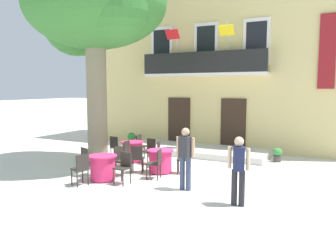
# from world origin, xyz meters

# --- Properties ---
(ground_plane) EXTENTS (120.00, 120.00, 0.00)m
(ground_plane) POSITION_xyz_m (0.00, 0.00, 0.00)
(ground_plane) COLOR silver
(building_facade) EXTENTS (13.00, 5.09, 7.50)m
(building_facade) POSITION_xyz_m (-0.75, 6.99, 3.75)
(building_facade) COLOR #DBC67F
(building_facade) RESTS_ON ground
(entrance_step_platform) EXTENTS (6.10, 2.34, 0.25)m
(entrance_step_platform) POSITION_xyz_m (-0.75, 3.83, 0.12)
(entrance_step_platform) COLOR silver
(entrance_step_platform) RESTS_ON ground
(plane_tree) EXTENTS (5.18, 4.54, 7.11)m
(plane_tree) POSITION_xyz_m (-3.07, 0.19, 5.44)
(plane_tree) COLOR #7F755B
(plane_tree) RESTS_ON ground
(cafe_table_near_tree) EXTENTS (0.86, 0.86, 0.76)m
(cafe_table_near_tree) POSITION_xyz_m (-1.61, -1.38, 0.39)
(cafe_table_near_tree) COLOR #E52D66
(cafe_table_near_tree) RESTS_ON ground
(cafe_chair_near_tree_0) EXTENTS (0.52, 0.52, 0.91)m
(cafe_chair_near_tree_0) POSITION_xyz_m (-1.81, -2.10, 0.53)
(cafe_chair_near_tree_0) COLOR #2D2823
(cafe_chair_near_tree_0) RESTS_ON ground
(cafe_chair_near_tree_1) EXTENTS (0.44, 0.44, 0.91)m
(cafe_chair_near_tree_1) POSITION_xyz_m (-0.85, -1.37, 0.53)
(cafe_chair_near_tree_1) COLOR #2D2823
(cafe_chair_near_tree_1) RESTS_ON ground
(cafe_chair_near_tree_2) EXTENTS (0.50, 0.50, 0.91)m
(cafe_chair_near_tree_2) POSITION_xyz_m (-1.46, -0.64, 0.53)
(cafe_chair_near_tree_2) COLOR #2D2823
(cafe_chair_near_tree_2) RESTS_ON ground
(cafe_chair_near_tree_3) EXTENTS (0.51, 0.51, 0.91)m
(cafe_chair_near_tree_3) POSITION_xyz_m (-2.34, -1.19, 0.53)
(cafe_chair_near_tree_3) COLOR #2D2823
(cafe_chair_near_tree_3) RESTS_ON ground
(cafe_table_middle) EXTENTS (0.86, 0.86, 0.76)m
(cafe_table_middle) POSITION_xyz_m (-2.23, 1.21, 0.39)
(cafe_table_middle) COLOR #E52D66
(cafe_table_middle) RESTS_ON ground
(cafe_chair_middle_0) EXTENTS (0.43, 0.43, 0.91)m
(cafe_chair_middle_0) POSITION_xyz_m (-2.09, 0.47, 0.53)
(cafe_chair_middle_0) COLOR #2D2823
(cafe_chair_middle_0) RESTS_ON ground
(cafe_chair_middle_1) EXTENTS (0.44, 0.44, 0.91)m
(cafe_chair_middle_1) POSITION_xyz_m (-1.47, 1.21, 0.53)
(cafe_chair_middle_1) COLOR #2D2823
(cafe_chair_middle_1) RESTS_ON ground
(cafe_chair_middle_2) EXTENTS (0.40, 0.40, 0.91)m
(cafe_chair_middle_2) POSITION_xyz_m (-2.31, 1.96, 0.53)
(cafe_chair_middle_2) COLOR #2D2823
(cafe_chair_middle_2) RESTS_ON ground
(cafe_chair_middle_3) EXTENTS (0.44, 0.44, 0.91)m
(cafe_chair_middle_3) POSITION_xyz_m (-2.98, 1.20, 0.53)
(cafe_chair_middle_3) COLOR #2D2823
(cafe_chair_middle_3) RESTS_ON ground
(cafe_table_front) EXTENTS (0.86, 0.86, 0.76)m
(cafe_table_front) POSITION_xyz_m (-0.50, 0.20, 0.39)
(cafe_table_front) COLOR #E52D66
(cafe_table_front) RESTS_ON ground
(cafe_chair_front_0) EXTENTS (0.53, 0.53, 0.91)m
(cafe_chair_front_0) POSITION_xyz_m (-1.14, -0.19, 0.53)
(cafe_chair_front_0) COLOR #2D2823
(cafe_chair_front_0) RESTS_ON ground
(cafe_chair_front_1) EXTENTS (0.48, 0.48, 0.91)m
(cafe_chair_front_1) POSITION_xyz_m (-0.26, -0.51, 0.53)
(cafe_chair_front_1) COLOR #2D2823
(cafe_chair_front_1) RESTS_ON ground
(cafe_chair_front_2) EXTENTS (0.51, 0.51, 0.91)m
(cafe_chair_front_2) POSITION_xyz_m (0.19, 0.52, 0.53)
(cafe_chair_front_2) COLOR #2D2823
(cafe_chair_front_2) RESTS_ON ground
(cafe_chair_front_3) EXTENTS (0.51, 0.51, 0.91)m
(cafe_chair_front_3) POSITION_xyz_m (-0.81, 0.89, 0.53)
(cafe_chair_front_3) COLOR #2D2823
(cafe_chair_front_3) RESTS_ON ground
(ground_planter_left) EXTENTS (0.39, 0.39, 0.64)m
(ground_planter_left) POSITION_xyz_m (-4.16, 4.11, 0.36)
(ground_planter_left) COLOR #47423D
(ground_planter_left) RESTS_ON ground
(ground_planter_right) EXTENTS (0.35, 0.35, 0.52)m
(ground_planter_right) POSITION_xyz_m (2.65, 3.63, 0.29)
(ground_planter_right) COLOR #47423D
(ground_planter_right) RESTS_ON ground
(pedestrian_near_entrance) EXTENTS (0.53, 0.33, 1.70)m
(pedestrian_near_entrance) POSITION_xyz_m (0.99, -1.13, 0.96)
(pedestrian_near_entrance) COLOR #384260
(pedestrian_near_entrance) RESTS_ON ground
(pedestrian_mid_plaza) EXTENTS (0.53, 0.40, 1.64)m
(pedestrian_mid_plaza) POSITION_xyz_m (2.59, -1.68, 0.93)
(pedestrian_mid_plaza) COLOR #232328
(pedestrian_mid_plaza) RESTS_ON ground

